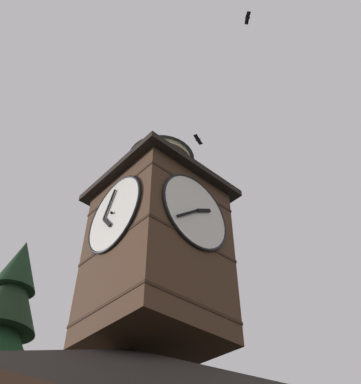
# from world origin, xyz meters

# --- Properties ---
(clock_tower) EXTENTS (4.51, 4.51, 9.55)m
(clock_tower) POSITION_xyz_m (1.33, 0.29, 10.89)
(clock_tower) COLOR #4C3323
(clock_tower) RESTS_ON building_main
(flying_bird_high) EXTENTS (0.77, 0.44, 0.15)m
(flying_bird_high) POSITION_xyz_m (-1.40, -0.14, 18.57)
(flying_bird_high) COLOR black
(flying_bird_low) EXTENTS (0.50, 0.58, 0.13)m
(flying_bird_low) POSITION_xyz_m (0.78, 5.38, 20.57)
(flying_bird_low) COLOR black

